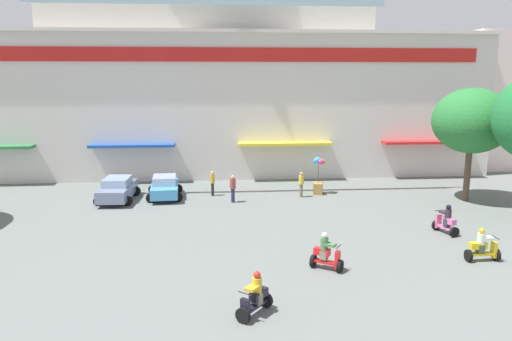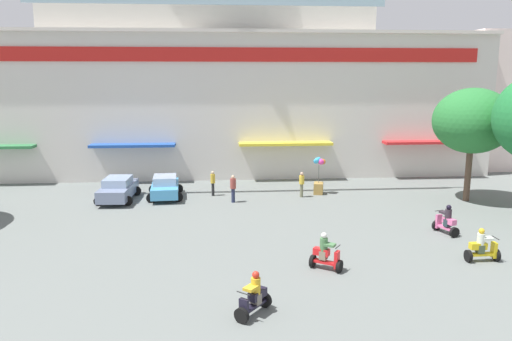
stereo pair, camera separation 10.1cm
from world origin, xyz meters
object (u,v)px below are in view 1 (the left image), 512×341
object	(u,v)px
parked_car_1	(165,187)
scooter_rider_3	(482,247)
parked_car_0	(118,189)
balloon_vendor_cart	(318,178)
scooter_rider_0	(326,254)
scooter_rider_8	(446,221)
plaza_tree_3	(472,121)
pedestrian_1	(212,182)
pedestrian_2	(233,187)
scooter_rider_2	(255,298)
pedestrian_0	(301,183)

from	to	relation	value
parked_car_1	scooter_rider_3	size ratio (longest dim) A/B	2.65
parked_car_0	balloon_vendor_cart	world-z (taller)	balloon_vendor_cart
scooter_rider_0	scooter_rider_8	bearing A→B (deg)	30.03
plaza_tree_3	parked_car_0	world-z (taller)	plaza_tree_3
plaza_tree_3	parked_car_0	size ratio (longest dim) A/B	1.67
plaza_tree_3	pedestrian_1	bearing A→B (deg)	170.99
parked_car_0	scooter_rider_0	distance (m)	16.20
plaza_tree_3	scooter_rider_0	distance (m)	16.03
parked_car_1	pedestrian_1	bearing A→B (deg)	5.41
pedestrian_2	balloon_vendor_cart	bearing A→B (deg)	17.52
pedestrian_1	parked_car_0	bearing A→B (deg)	-172.47
scooter_rider_8	pedestrian_1	world-z (taller)	pedestrian_1
scooter_rider_2	scooter_rider_3	distance (m)	10.83
parked_car_1	balloon_vendor_cart	distance (m)	10.19
parked_car_0	pedestrian_2	size ratio (longest dim) A/B	2.46
pedestrian_1	scooter_rider_8	bearing A→B (deg)	-37.15
parked_car_0	scooter_rider_3	distance (m)	21.16
scooter_rider_8	balloon_vendor_cart	world-z (taller)	balloon_vendor_cart
parked_car_0	scooter_rider_8	distance (m)	19.49
plaza_tree_3	parked_car_1	distance (m)	19.78
scooter_rider_3	scooter_rider_8	distance (m)	3.69
parked_car_0	scooter_rider_0	xyz separation A→B (m)	(10.70, -12.16, -0.10)
pedestrian_2	balloon_vendor_cart	world-z (taller)	balloon_vendor_cart
pedestrian_0	pedestrian_2	world-z (taller)	pedestrian_2
pedestrian_2	scooter_rider_3	bearing A→B (deg)	-46.22
plaza_tree_3	scooter_rider_3	size ratio (longest dim) A/B	4.80
pedestrian_0	pedestrian_2	xyz separation A→B (m)	(-4.50, -1.00, 0.02)
plaza_tree_3	parked_car_1	size ratio (longest dim) A/B	1.81
scooter_rider_3	pedestrian_1	distance (m)	17.10
parked_car_1	scooter_rider_3	xyz separation A→B (m)	(14.67, -12.28, -0.11)
parked_car_1	scooter_rider_3	distance (m)	19.13
scooter_rider_2	pedestrian_1	size ratio (longest dim) A/B	0.90
parked_car_0	balloon_vendor_cart	bearing A→B (deg)	3.48
scooter_rider_3	scooter_rider_2	bearing A→B (deg)	-158.53
parked_car_1	balloon_vendor_cart	size ratio (longest dim) A/B	1.58
pedestrian_1	parked_car_1	bearing A→B (deg)	-174.59
parked_car_0	scooter_rider_3	xyz separation A→B (m)	(17.58, -11.78, -0.14)
pedestrian_1	scooter_rider_0	bearing A→B (deg)	-70.03
parked_car_1	pedestrian_1	xyz separation A→B (m)	(3.09, 0.29, 0.23)
parked_car_0	scooter_rider_2	world-z (taller)	scooter_rider_2
parked_car_0	pedestrian_0	size ratio (longest dim) A/B	2.55
scooter_rider_2	balloon_vendor_cart	xyz separation A→B (m)	(5.59, 16.54, 0.46)
scooter_rider_3	pedestrian_1	size ratio (longest dim) A/B	0.89
scooter_rider_2	parked_car_1	bearing A→B (deg)	105.78
parked_car_0	scooter_rider_3	size ratio (longest dim) A/B	2.87
scooter_rider_0	scooter_rider_2	distance (m)	4.81
parked_car_0	balloon_vendor_cart	xyz separation A→B (m)	(13.08, 0.80, 0.30)
parked_car_0	pedestrian_2	world-z (taller)	pedestrian_2
pedestrian_2	balloon_vendor_cart	xyz separation A→B (m)	(5.81, 1.83, 0.08)
scooter_rider_8	plaza_tree_3	bearing A→B (deg)	55.54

